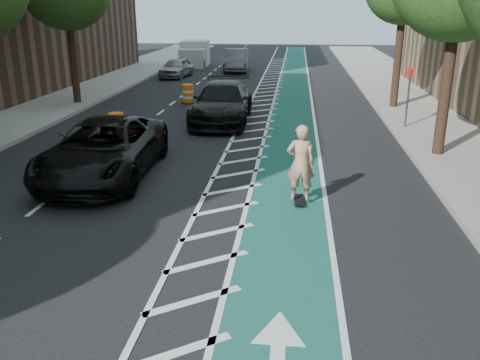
# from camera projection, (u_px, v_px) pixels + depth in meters

# --- Properties ---
(ground) EXTENTS (120.00, 120.00, 0.00)m
(ground) POSITION_uv_depth(u_px,v_px,m) (133.00, 259.00, 10.17)
(ground) COLOR black
(ground) RESTS_ON ground
(bike_lane) EXTENTS (2.00, 90.00, 0.01)m
(bike_lane) POSITION_uv_depth(u_px,v_px,m) (290.00, 139.00, 19.26)
(bike_lane) COLOR #164F46
(bike_lane) RESTS_ON ground
(buffer_strip) EXTENTS (1.40, 90.00, 0.01)m
(buffer_strip) POSITION_uv_depth(u_px,v_px,m) (251.00, 138.00, 19.42)
(buffer_strip) COLOR silver
(buffer_strip) RESTS_ON ground
(sidewalk_right) EXTENTS (5.00, 90.00, 0.15)m
(sidewalk_right) POSITION_uv_depth(u_px,v_px,m) (469.00, 142.00, 18.57)
(sidewalk_right) COLOR gray
(sidewalk_right) RESTS_ON ground
(curb_right) EXTENTS (0.12, 90.00, 0.16)m
(curb_right) POSITION_uv_depth(u_px,v_px,m) (400.00, 140.00, 18.82)
(curb_right) COLOR gray
(curb_right) RESTS_ON ground
(curb_left) EXTENTS (0.12, 90.00, 0.16)m
(curb_left) POSITION_uv_depth(u_px,v_px,m) (38.00, 130.00, 20.27)
(curb_left) COLOR gray
(curb_left) RESTS_ON ground
(sign_post) EXTENTS (0.35, 0.08, 2.47)m
(sign_post) POSITION_uv_depth(u_px,v_px,m) (408.00, 97.00, 20.23)
(sign_post) COLOR #4C4C4C
(sign_post) RESTS_ON ground
(skateboard) EXTENTS (0.24, 0.82, 0.11)m
(skateboard) POSITION_uv_depth(u_px,v_px,m) (299.00, 200.00, 12.99)
(skateboard) COLOR black
(skateboard) RESTS_ON ground
(skateboarder) EXTENTS (0.72, 0.47, 1.95)m
(skateboarder) POSITION_uv_depth(u_px,v_px,m) (301.00, 163.00, 12.67)
(skateboarder) COLOR tan
(skateboarder) RESTS_ON skateboard
(suv_near) EXTENTS (2.92, 6.02, 1.65)m
(suv_near) POSITION_uv_depth(u_px,v_px,m) (104.00, 149.00, 14.85)
(suv_near) COLOR black
(suv_near) RESTS_ON ground
(suv_far) EXTENTS (2.43, 5.80, 1.67)m
(suv_far) POSITION_uv_depth(u_px,v_px,m) (222.00, 103.00, 21.90)
(suv_far) COLOR black
(suv_far) RESTS_ON ground
(car_silver) EXTENTS (2.05, 4.11, 1.35)m
(car_silver) POSITION_uv_depth(u_px,v_px,m) (177.00, 68.00, 35.65)
(car_silver) COLOR #939498
(car_silver) RESTS_ON ground
(car_grey) EXTENTS (2.10, 5.13, 1.65)m
(car_grey) POSITION_uv_depth(u_px,v_px,m) (236.00, 60.00, 38.92)
(car_grey) COLOR #5B5B60
(car_grey) RESTS_ON ground
(box_truck) EXTENTS (2.50, 4.95, 2.00)m
(box_truck) POSITION_uv_depth(u_px,v_px,m) (195.00, 54.00, 42.49)
(box_truck) COLOR beige
(box_truck) RESTS_ON ground
(barrel_a) EXTENTS (0.71, 0.71, 0.97)m
(barrel_a) POSITION_uv_depth(u_px,v_px,m) (111.00, 151.00, 16.03)
(barrel_a) COLOR #FF660D
(barrel_a) RESTS_ON ground
(barrel_b) EXTENTS (0.71, 0.71, 0.96)m
(barrel_b) POSITION_uv_depth(u_px,v_px,m) (117.00, 126.00, 19.32)
(barrel_b) COLOR orange
(barrel_b) RESTS_ON ground
(barrel_c) EXTENTS (0.71, 0.71, 0.97)m
(barrel_c) POSITION_uv_depth(u_px,v_px,m) (188.00, 94.00, 26.20)
(barrel_c) COLOR #FF650D
(barrel_c) RESTS_ON ground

